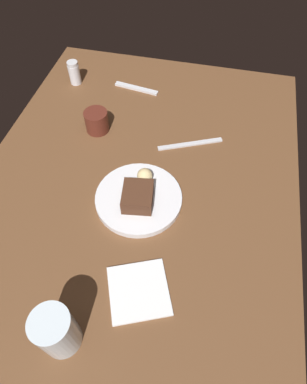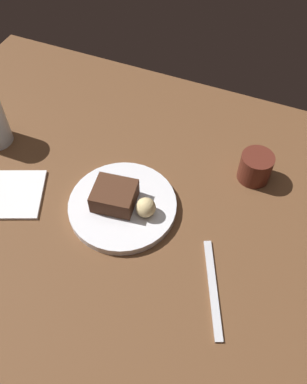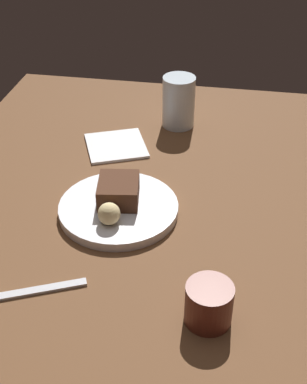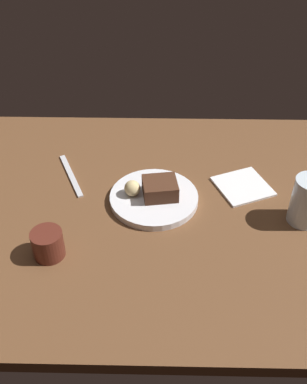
% 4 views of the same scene
% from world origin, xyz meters
% --- Properties ---
extents(dining_table, '(1.20, 0.84, 0.03)m').
position_xyz_m(dining_table, '(0.00, 0.00, 0.01)').
color(dining_table, brown).
rests_on(dining_table, ground).
extents(dessert_plate, '(0.22, 0.22, 0.02)m').
position_xyz_m(dessert_plate, '(0.02, 0.02, 0.04)').
color(dessert_plate, silver).
rests_on(dessert_plate, dining_table).
extents(chocolate_cake_slice, '(0.09, 0.08, 0.04)m').
position_xyz_m(chocolate_cake_slice, '(0.04, 0.02, 0.07)').
color(chocolate_cake_slice, '#472819').
rests_on(chocolate_cake_slice, dessert_plate).
extents(bread_roll, '(0.04, 0.04, 0.04)m').
position_xyz_m(bread_roll, '(-0.03, 0.02, 0.07)').
color(bread_roll, '#DBC184').
rests_on(bread_roll, dessert_plate).
extents(water_glass, '(0.07, 0.07, 0.12)m').
position_xyz_m(water_glass, '(0.38, -0.04, 0.09)').
color(water_glass, silver).
rests_on(water_glass, dining_table).
extents(coffee_cup, '(0.07, 0.07, 0.06)m').
position_xyz_m(coffee_cup, '(-0.20, -0.16, 0.06)').
color(coffee_cup, '#562319').
rests_on(coffee_cup, dining_table).
extents(butter_knife, '(0.09, 0.18, 0.01)m').
position_xyz_m(butter_knife, '(-0.20, 0.12, 0.03)').
color(butter_knife, silver).
rests_on(butter_knife, dining_table).
extents(folded_napkin, '(0.16, 0.16, 0.01)m').
position_xyz_m(folded_napkin, '(0.25, 0.08, 0.03)').
color(folded_napkin, white).
rests_on(folded_napkin, dining_table).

